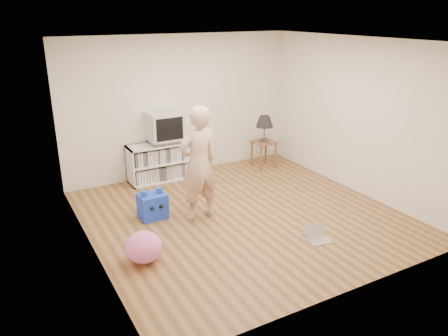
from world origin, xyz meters
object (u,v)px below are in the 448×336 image
laptop (318,236)px  plush_blue (153,206)px  media_unit (166,161)px  side_table (264,148)px  person (198,164)px  table_lamp (265,122)px  plush_pink (143,247)px  dvd_deck (165,141)px  crt_tv (164,126)px

laptop → plush_blue: bearing=143.0°
media_unit → side_table: 1.97m
side_table → person: (-2.11, -1.40, 0.45)m
person → plush_blue: (-0.62, 0.33, -0.67)m
table_lamp → side_table: bearing=0.0°
plush_blue → plush_pink: plush_blue is taller
media_unit → person: bearing=-95.6°
media_unit → plush_blue: (-0.80, -1.45, -0.15)m
media_unit → person: (-0.18, -1.78, 0.52)m
dvd_deck → side_table: 1.99m
media_unit → plush_pink: bearing=-117.4°
crt_tv → table_lamp: crt_tv is taller
person → side_table: bearing=-153.3°
crt_tv → table_lamp: bearing=-10.7°
media_unit → plush_blue: bearing=-118.8°
person → plush_blue: person is taller
person → plush_blue: 0.97m
dvd_deck → plush_pink: 2.93m
side_table → table_lamp: 0.53m
laptop → plush_blue: 2.48m
table_lamp → plush_blue: 3.02m
crt_tv → laptop: 3.46m
crt_tv → plush_blue: (-0.80, -1.43, -0.82)m
person → plush_pink: size_ratio=3.71×
crt_tv → table_lamp: 1.97m
crt_tv → dvd_deck: bearing=90.0°
crt_tv → laptop: crt_tv is taller
side_table → plush_blue: side_table is taller
plush_pink → side_table: bearing=33.7°
media_unit → dvd_deck: (-0.00, -0.02, 0.39)m
side_table → plush_pink: 3.93m
table_lamp → dvd_deck: bearing=169.2°
table_lamp → person: person is taller
crt_tv → laptop: bearing=-73.4°
media_unit → side_table: size_ratio=2.55×
crt_tv → media_unit: bearing=90.0°
side_table → plush_pink: size_ratio=1.18×
crt_tv → plush_blue: 1.83m
side_table → dvd_deck: bearing=169.2°
person → table_lamp: bearing=-153.3°
plush_blue → plush_pink: size_ratio=0.99×
table_lamp → laptop: size_ratio=1.54×
media_unit → table_lamp: table_lamp is taller
dvd_deck → laptop: bearing=-73.4°
dvd_deck → media_unit: bearing=90.0°
table_lamp → media_unit: bearing=168.7°
table_lamp → laptop: table_lamp is taller
side_table → laptop: (-0.98, -2.82, -0.36)m
crt_tv → table_lamp: (1.93, -0.37, -0.08)m
side_table → plush_pink: (-3.26, -2.18, -0.22)m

